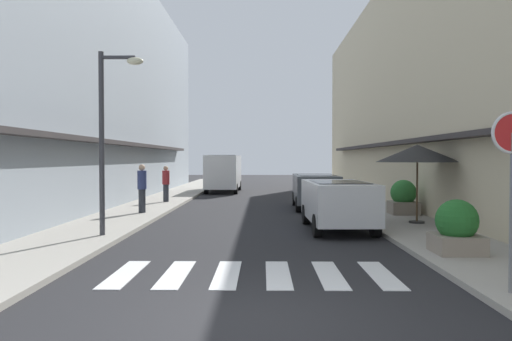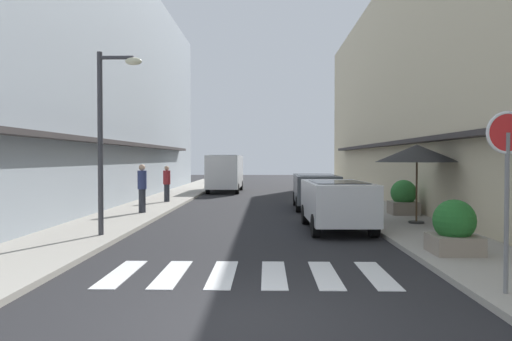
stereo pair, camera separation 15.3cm
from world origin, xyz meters
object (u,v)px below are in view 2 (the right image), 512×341
object	(u,v)px
pedestrian_walking_near	(167,183)
parked_car_near	(337,200)
delivery_van	(225,170)
planter_corner	(454,229)
cafe_umbrella	(417,154)
pedestrian_walking_far	(142,187)
parked_car_mid	(316,187)
round_street_sign	(507,154)
planter_midblock	(404,198)
street_lamp	(108,122)

from	to	relation	value
pedestrian_walking_near	parked_car_near	bearing A→B (deg)	59.21
delivery_van	planter_corner	bearing A→B (deg)	-72.11
cafe_umbrella	pedestrian_walking_near	xyz separation A→B (m)	(-9.42, 7.41, -1.30)
cafe_umbrella	pedestrian_walking_far	bearing A→B (deg)	163.37
parked_car_mid	pedestrian_walking_far	bearing A→B (deg)	-159.00
cafe_umbrella	delivery_van	bearing A→B (deg)	115.03
round_street_sign	pedestrian_walking_near	size ratio (longest dim) A/B	1.63
parked_car_near	pedestrian_walking_near	xyz separation A→B (m)	(-6.81, 8.19, 0.09)
planter_midblock	round_street_sign	bearing A→B (deg)	-97.65
parked_car_near	pedestrian_walking_far	bearing A→B (deg)	152.16
planter_midblock	pedestrian_walking_near	distance (m)	10.90
delivery_van	planter_corner	xyz separation A→B (m)	(6.66, -20.63, -0.75)
street_lamp	parked_car_mid	bearing A→B (deg)	51.49
parked_car_near	planter_corner	world-z (taller)	parked_car_near
parked_car_near	cafe_umbrella	bearing A→B (deg)	16.55
parked_car_near	street_lamp	world-z (taller)	street_lamp
round_street_sign	pedestrian_walking_far	bearing A→B (deg)	127.57
round_street_sign	planter_corner	size ratio (longest dim) A/B	2.37
delivery_van	cafe_umbrella	bearing A→B (deg)	-64.97
parked_car_near	delivery_van	xyz separation A→B (m)	(-4.74, 16.53, 0.48)
parked_car_mid	delivery_van	bearing A→B (deg)	114.64
round_street_sign	street_lamp	world-z (taller)	street_lamp
planter_corner	cafe_umbrella	bearing A→B (deg)	81.88
parked_car_mid	pedestrian_walking_near	distance (m)	7.09
delivery_van	pedestrian_walking_far	bearing A→B (deg)	-98.97
planter_midblock	pedestrian_walking_near	size ratio (longest dim) A/B	0.74
street_lamp	pedestrian_walking_near	xyz separation A→B (m)	(-0.49, 9.94, -2.11)
street_lamp	pedestrian_walking_far	bearing A→B (deg)	95.04
round_street_sign	cafe_umbrella	distance (m)	8.05
parked_car_near	parked_car_mid	size ratio (longest dim) A/B	0.97
parked_car_mid	cafe_umbrella	size ratio (longest dim) A/B	1.65
planter_corner	pedestrian_walking_far	world-z (taller)	pedestrian_walking_far
cafe_umbrella	pedestrian_walking_far	distance (m)	9.89
cafe_umbrella	planter_midblock	xyz separation A→B (m)	(0.29, 2.46, -1.60)
parked_car_near	planter_midblock	world-z (taller)	parked_car_near
parked_car_near	delivery_van	bearing A→B (deg)	106.01
planter_midblock	parked_car_near	bearing A→B (deg)	-131.87
pedestrian_walking_near	pedestrian_walking_far	bearing A→B (deg)	19.72
cafe_umbrella	pedestrian_walking_near	world-z (taller)	cafe_umbrella
pedestrian_walking_near	pedestrian_walking_far	size ratio (longest dim) A/B	0.93
parked_car_mid	pedestrian_walking_far	world-z (taller)	pedestrian_walking_far
round_street_sign	pedestrian_walking_far	distance (m)	13.64
delivery_van	round_street_sign	size ratio (longest dim) A/B	1.98
cafe_umbrella	planter_midblock	size ratio (longest dim) A/B	2.04
cafe_umbrella	planter_midblock	distance (m)	2.95
planter_midblock	street_lamp	bearing A→B (deg)	-151.58
round_street_sign	street_lamp	distance (m)	9.57
parked_car_near	planter_corner	xyz separation A→B (m)	(1.92, -4.10, -0.27)
parked_car_near	round_street_sign	size ratio (longest dim) A/B	1.49
parked_car_near	round_street_sign	world-z (taller)	round_street_sign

